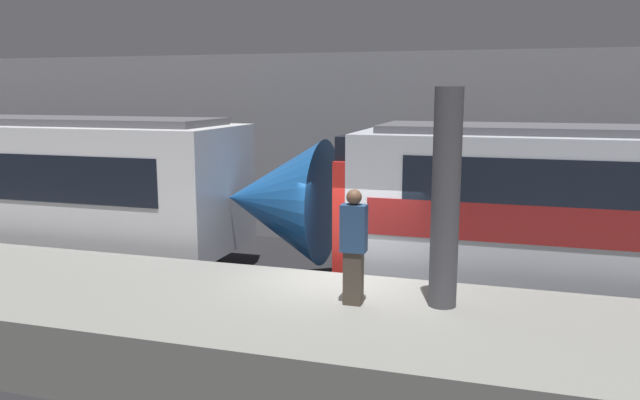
{
  "coord_description": "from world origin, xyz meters",
  "views": [
    {
      "loc": [
        2.67,
        -10.32,
        4.26
      ],
      "look_at": [
        -0.73,
        0.85,
        2.22
      ],
      "focal_mm": 35.0,
      "sensor_mm": 36.0,
      "label": 1
    }
  ],
  "objects": [
    {
      "name": "platform",
      "position": [
        0.0,
        -1.83,
        0.54
      ],
      "size": [
        40.0,
        3.66,
        1.08
      ],
      "color": "slate",
      "rests_on": "ground"
    },
    {
      "name": "person_waiting",
      "position": [
        0.52,
        -1.53,
        2.01
      ],
      "size": [
        0.38,
        0.24,
        1.76
      ],
      "color": "#473D33",
      "rests_on": "platform"
    },
    {
      "name": "support_pillar_near",
      "position": [
        1.81,
        -1.21,
        2.7
      ],
      "size": [
        0.42,
        0.42,
        3.25
      ],
      "color": "#47474C",
      "rests_on": "platform"
    },
    {
      "name": "ground_plane",
      "position": [
        0.0,
        0.0,
        0.0
      ],
      "size": [
        120.0,
        120.0,
        0.0
      ],
      "primitive_type": "plane",
      "color": "black"
    },
    {
      "name": "station_rear_barrier",
      "position": [
        0.0,
        6.55,
        2.65
      ],
      "size": [
        50.0,
        0.15,
        5.3
      ],
      "color": "gray",
      "rests_on": "ground"
    }
  ]
}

